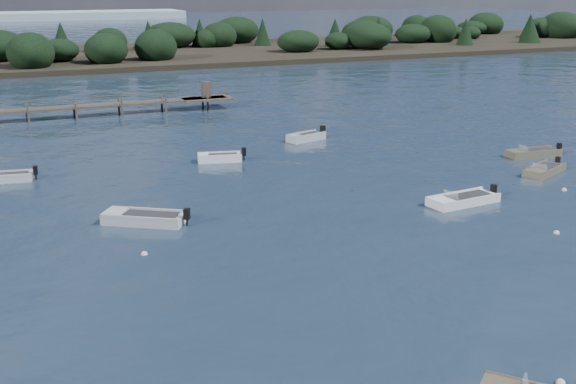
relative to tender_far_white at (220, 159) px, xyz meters
name	(u,v)px	position (x,y,z in m)	size (l,w,h in m)	color
ground	(142,94)	(1.75, 33.78, -0.17)	(400.00, 400.00, 0.00)	#162334
tender_far_white	(220,159)	(0.00, 0.00, 0.00)	(3.55, 1.94, 1.19)	white
tender_far_grey	(7,179)	(-14.36, 0.39, -0.01)	(3.64, 1.79, 1.15)	#B0B5B8
dinghy_extra_b	(533,154)	(21.83, -7.67, -0.02)	(4.52, 1.76, 1.10)	#71684B
dinghy_mid_white_a	(463,201)	(9.87, -15.35, -0.03)	(4.75, 2.07, 1.10)	white
dinghy_mid_grey	(144,220)	(-8.00, -11.43, -0.01)	(4.52, 3.77, 1.19)	#B0B5B8
dinghy_mid_white_b	(544,171)	(19.11, -11.87, -0.03)	(4.14, 2.90, 1.03)	#71684B
tender_far_grey_b	(306,138)	(8.63, 3.88, 0.01)	(3.73, 2.22, 1.25)	#B0B5B8
buoy_a	(560,383)	(0.86, -32.75, -0.17)	(0.32, 0.32, 0.32)	silver
buoy_b	(556,233)	(11.17, -21.52, -0.17)	(0.32, 0.32, 0.32)	silver
buoy_c	(144,254)	(-9.03, -16.04, -0.17)	(0.32, 0.32, 0.32)	silver
buoy_d	(564,190)	(17.34, -15.58, -0.17)	(0.32, 0.32, 0.32)	silver
buoy_e	(206,163)	(-1.10, -0.15, -0.17)	(0.32, 0.32, 0.32)	silver
far_headland	(233,42)	(26.75, 73.78, 1.80)	(190.00, 40.00, 5.80)	black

